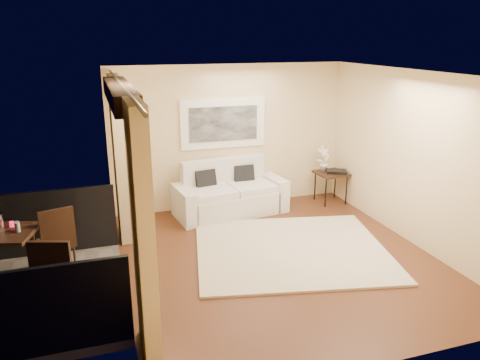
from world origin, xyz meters
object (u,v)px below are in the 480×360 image
bistro_table (6,238)px  balcony_chair_near (49,283)px  orchid (324,159)px  side_table (331,175)px  sofa (229,194)px  balcony_chair_far (57,237)px

bistro_table → balcony_chair_near: bearing=-63.7°
orchid → side_table: bearing=-54.5°
sofa → bistro_table: (-3.50, -1.84, 0.39)m
orchid → balcony_chair_far: size_ratio=0.49×
sofa → balcony_chair_near: size_ratio=2.00×
orchid → bistro_table: size_ratio=0.59×
side_table → bistro_table: 5.85m
bistro_table → balcony_chair_near: balcony_chair_near is taller
orchid → bistro_table: (-5.48, -1.89, -0.13)m
side_table → balcony_chair_near: 5.79m
side_table → orchid: 0.36m
sofa → balcony_chair_near: bearing=-141.6°
orchid → sofa: bearing=-178.5°
bistro_table → balcony_chair_far: balcony_chair_far is taller
balcony_chair_far → side_table: bearing=-177.5°
side_table → bistro_table: bistro_table is taller
sofa → orchid: bearing=-5.6°
bistro_table → balcony_chair_near: size_ratio=0.80×
balcony_chair_far → balcony_chair_near: balcony_chair_near is taller
balcony_chair_near → side_table: bearing=48.1°
orchid → balcony_chair_near: size_ratio=0.47×
sofa → bistro_table: bearing=-159.5°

